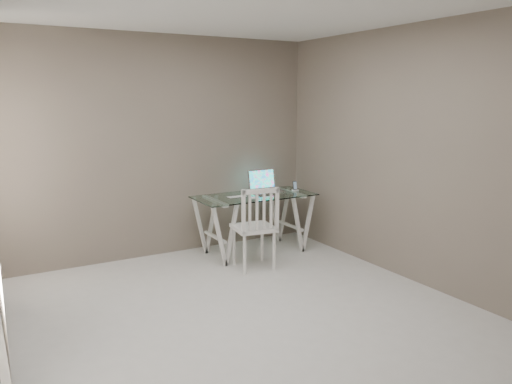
# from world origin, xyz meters

# --- Properties ---
(room) EXTENTS (4.50, 4.52, 2.71)m
(room) POSITION_xyz_m (-0.06, 0.02, 1.72)
(room) COLOR beige
(room) RESTS_ON ground
(desk) EXTENTS (1.50, 0.70, 0.75)m
(desk) POSITION_xyz_m (1.01, 1.71, 0.38)
(desk) COLOR silver
(desk) RESTS_ON ground
(chair) EXTENTS (0.50, 0.50, 0.97)m
(chair) POSITION_xyz_m (0.70, 1.14, 0.54)
(chair) COLOR silver
(chair) RESTS_ON ground
(laptop) EXTENTS (0.40, 0.33, 0.28)m
(laptop) POSITION_xyz_m (1.25, 1.86, 0.81)
(laptop) COLOR silver
(laptop) RESTS_ON desk
(keyboard) EXTENTS (0.25, 0.11, 0.01)m
(keyboard) POSITION_xyz_m (0.76, 1.71, 0.75)
(keyboard) COLOR silver
(keyboard) RESTS_ON desk
(mouse) EXTENTS (0.10, 0.06, 0.03)m
(mouse) POSITION_xyz_m (0.86, 1.49, 0.76)
(mouse) COLOR white
(mouse) RESTS_ON desk
(phone_dock) EXTENTS (0.07, 0.07, 0.13)m
(phone_dock) POSITION_xyz_m (1.62, 1.71, 0.78)
(phone_dock) COLOR white
(phone_dock) RESTS_ON desk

